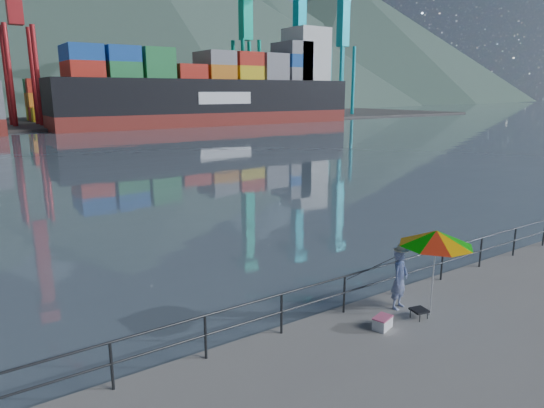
{
  "coord_description": "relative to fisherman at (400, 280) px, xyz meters",
  "views": [
    {
      "loc": [
        -7.14,
        -6.94,
        5.65
      ],
      "look_at": [
        1.65,
        6.0,
        2.0
      ],
      "focal_mm": 32.0,
      "sensor_mm": 36.0,
      "label": 1
    }
  ],
  "objects": [
    {
      "name": "container_ship",
      "position": [
        32.85,
        70.71,
        5.08
      ],
      "size": [
        54.72,
        9.12,
        18.1
      ],
      "color": "maroon",
      "rests_on": "ground"
    },
    {
      "name": "fishing_rod",
      "position": [
        -0.14,
        0.85,
        -0.8
      ],
      "size": [
        0.5,
        1.48,
        1.09
      ],
      "primitive_type": "cylinder",
      "rotation": [
        0.96,
        0.0,
        0.32
      ],
      "color": "black",
      "rests_on": "ground"
    },
    {
      "name": "cooler_bag",
      "position": [
        -1.22,
        -0.58,
        -0.66
      ],
      "size": [
        0.55,
        0.44,
        0.28
      ],
      "primitive_type": "cube",
      "rotation": [
        0.0,
        0.0,
        0.29
      ],
      "color": "silver",
      "rests_on": "ground"
    },
    {
      "name": "far_dock",
      "position": [
        7.6,
        91.91,
        -0.8
      ],
      "size": [
        200.0,
        40.0,
        0.4
      ],
      "primitive_type": "cube",
      "color": "#514F4C",
      "rests_on": "ground"
    },
    {
      "name": "guardrail",
      "position": [
        -2.4,
        0.61,
        -0.28
      ],
      "size": [
        22.0,
        0.06,
        1.03
      ],
      "color": "#2D3033",
      "rests_on": "ground"
    },
    {
      "name": "beach_umbrella",
      "position": [
        0.37,
        -0.75,
        1.28
      ],
      "size": [
        2.29,
        2.29,
        2.27
      ],
      "color": "white",
      "rests_on": "ground"
    },
    {
      "name": "folding_stool",
      "position": [
        -0.05,
        -0.73,
        -0.67
      ],
      "size": [
        0.45,
        0.45,
        0.25
      ],
      "color": "black",
      "rests_on": "ground"
    },
    {
      "name": "mountains",
      "position": [
        36.42,
        206.66,
        34.75
      ],
      "size": [
        600.0,
        332.8,
        80.0
      ],
      "color": "#385147",
      "rests_on": "ground"
    },
    {
      "name": "fisherman",
      "position": [
        0.0,
        0.0,
        0.0
      ],
      "size": [
        0.67,
        0.53,
        1.6
      ],
      "primitive_type": "imported",
      "rotation": [
        0.0,
        0.0,
        0.27
      ],
      "color": "#2A428D",
      "rests_on": "ground"
    },
    {
      "name": "container_stacks",
      "position": [
        32.76,
        93.13,
        2.59
      ],
      "size": [
        58.0,
        8.4,
        7.8
      ],
      "color": "yellow",
      "rests_on": "ground"
    },
    {
      "name": "port_cranes",
      "position": [
        28.6,
        82.91,
        15.2
      ],
      "size": [
        116.0,
        28.0,
        38.4
      ],
      "color": "red",
      "rests_on": "ground"
    }
  ]
}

